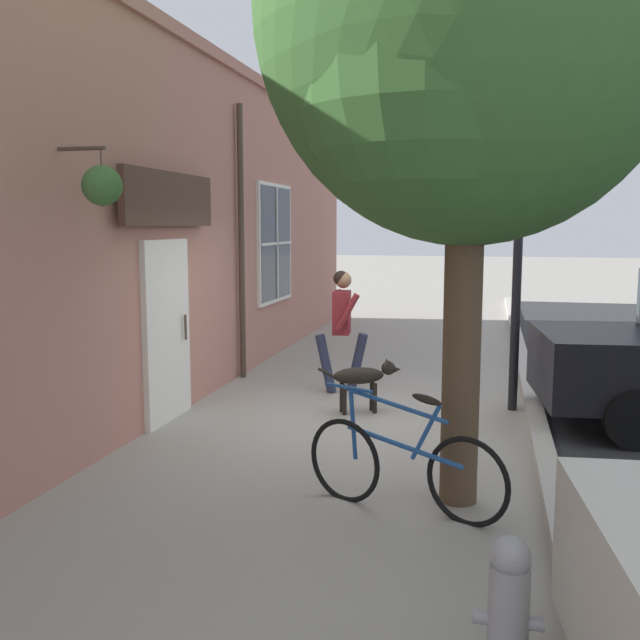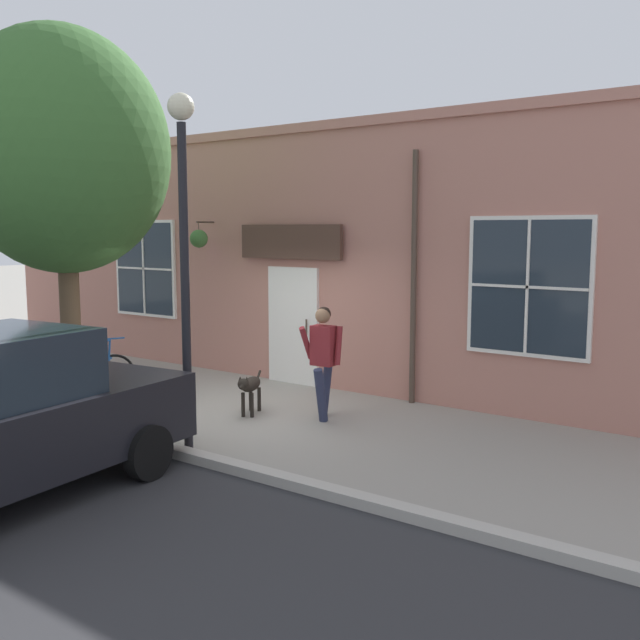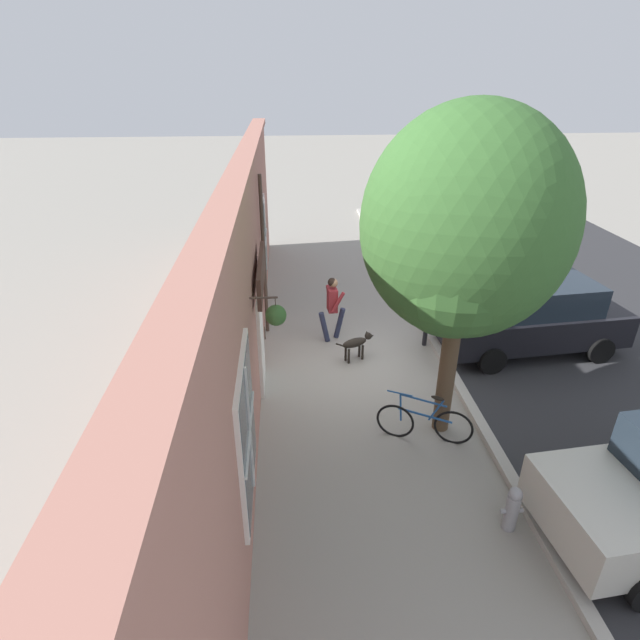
% 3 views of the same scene
% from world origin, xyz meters
% --- Properties ---
extents(ground_plane, '(90.00, 90.00, 0.00)m').
position_xyz_m(ground_plane, '(0.00, 0.00, 0.00)').
color(ground_plane, gray).
extents(storefront_facade, '(0.95, 18.00, 4.58)m').
position_xyz_m(storefront_facade, '(-2.34, -0.02, 2.30)').
color(storefront_facade, '#B27566').
rests_on(storefront_facade, ground_plane).
extents(pedestrian_walking, '(0.70, 0.55, 1.66)m').
position_xyz_m(pedestrian_walking, '(-0.49, 1.39, 0.99)').
color(pedestrian_walking, '#282D47').
rests_on(pedestrian_walking, ground_plane).
extents(dog_on_leash, '(0.97, 0.50, 0.65)m').
position_xyz_m(dog_on_leash, '(-0.02, 0.38, 0.44)').
color(dog_on_leash, black).
rests_on(dog_on_leash, ground_plane).
extents(street_tree_by_curb, '(3.34, 3.01, 5.77)m').
position_xyz_m(street_tree_by_curb, '(1.18, -2.26, 3.78)').
color(street_tree_by_curb, brown).
rests_on(street_tree_by_curb, ground_plane).
extents(leaning_bicycle, '(1.66, 0.61, 1.00)m').
position_xyz_m(leaning_bicycle, '(0.81, -2.51, 0.38)').
color(leaning_bicycle, black).
rests_on(leaning_bicycle, ground_plane).
extents(street_lamp, '(0.32, 0.32, 4.37)m').
position_xyz_m(street_lamp, '(1.75, 0.93, 2.90)').
color(street_lamp, black).
rests_on(street_lamp, ground_plane).
extents(fire_hydrant, '(0.34, 0.20, 0.77)m').
position_xyz_m(fire_hydrant, '(1.57, -4.57, 0.40)').
color(fire_hydrant, '#99999E').
rests_on(fire_hydrant, ground_plane).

